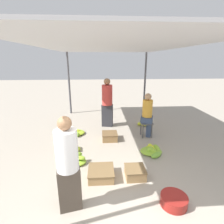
% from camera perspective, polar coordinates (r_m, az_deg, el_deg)
% --- Properties ---
extents(canopy_post_back_left, '(0.08, 0.08, 2.63)m').
position_cam_1_polar(canopy_post_back_left, '(7.86, -13.83, 8.89)').
color(canopy_post_back_left, '#4C4C51').
rests_on(canopy_post_back_left, ground).
extents(canopy_post_back_right, '(0.08, 0.08, 2.63)m').
position_cam_1_polar(canopy_post_back_right, '(7.99, 10.68, 9.20)').
color(canopy_post_back_right, '#4C4C51').
rests_on(canopy_post_back_right, ground).
extents(canopy_tarp, '(3.72, 6.30, 0.04)m').
position_cam_1_polar(canopy_tarp, '(4.74, -0.05, 20.66)').
color(canopy_tarp, '#B2B2B7').
rests_on(canopy_tarp, canopy_post_front_left).
extents(vendor_foreground, '(0.40, 0.40, 1.57)m').
position_cam_1_polar(vendor_foreground, '(2.83, -14.23, -16.14)').
color(vendor_foreground, '#4C4238').
rests_on(vendor_foreground, ground).
extents(stool, '(0.34, 0.34, 0.47)m').
position_cam_1_polar(stool, '(5.54, 11.18, -4.19)').
color(stool, '#4C4C4C').
rests_on(stool, ground).
extents(vendor_seated, '(0.44, 0.44, 1.37)m').
position_cam_1_polar(vendor_seated, '(5.44, 11.56, -0.73)').
color(vendor_seated, '#384766').
rests_on(vendor_seated, ground).
extents(basin_black, '(0.44, 0.44, 0.17)m').
position_cam_1_polar(basin_black, '(3.41, 19.53, -25.56)').
color(basin_black, maroon).
rests_on(basin_black, ground).
extents(banana_pile_left_0, '(0.59, 0.57, 0.16)m').
position_cam_1_polar(banana_pile_left_0, '(5.82, -12.13, -6.58)').
color(banana_pile_left_0, '#B7CE2B').
rests_on(banana_pile_left_0, ground).
extents(banana_pile_left_1, '(0.45, 0.45, 0.27)m').
position_cam_1_polar(banana_pile_left_1, '(4.30, -11.35, -14.79)').
color(banana_pile_left_1, '#87BA34').
rests_on(banana_pile_left_1, ground).
extents(banana_pile_left_2, '(0.36, 0.40, 0.19)m').
position_cam_1_polar(banana_pile_left_2, '(4.83, -12.45, -11.37)').
color(banana_pile_left_2, '#BFD12A').
rests_on(banana_pile_left_2, ground).
extents(banana_pile_right_0, '(0.50, 0.43, 0.31)m').
position_cam_1_polar(banana_pile_right_0, '(6.54, 10.27, -3.47)').
color(banana_pile_right_0, yellow).
rests_on(banana_pile_right_0, ground).
extents(banana_pile_right_1, '(0.55, 0.67, 0.18)m').
position_cam_1_polar(banana_pile_right_1, '(4.76, 12.98, -12.08)').
color(banana_pile_right_1, '#8BBC33').
rests_on(banana_pile_right_1, ground).
extents(crate_near, '(0.46, 0.46, 0.22)m').
position_cam_1_polar(crate_near, '(5.30, -0.75, -7.94)').
color(crate_near, olive).
rests_on(crate_near, ground).
extents(crate_mid, '(0.41, 0.41, 0.21)m').
position_cam_1_polar(crate_mid, '(3.82, 7.54, -18.98)').
color(crate_mid, '#9E7A4C').
rests_on(crate_mid, ground).
extents(crate_far, '(0.52, 0.52, 0.19)m').
position_cam_1_polar(crate_far, '(3.79, -3.58, -19.33)').
color(crate_far, '#9E7A4C').
rests_on(crate_far, ground).
extents(shopper_walking_mid, '(0.43, 0.43, 1.72)m').
position_cam_1_polar(shopper_walking_mid, '(6.14, -1.58, 3.25)').
color(shopper_walking_mid, '#2D2D33').
rests_on(shopper_walking_mid, ground).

